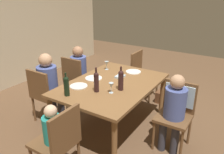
{
  "coord_description": "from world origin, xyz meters",
  "views": [
    {
      "loc": [
        -2.67,
        -1.69,
        2.1
      ],
      "look_at": [
        0.0,
        0.0,
        0.85
      ],
      "focal_mm": 36.58,
      "sensor_mm": 36.0,
      "label": 1
    }
  ],
  "objects_px": {
    "chair_far_left": "(45,92)",
    "wine_bottle_short_olive": "(121,80)",
    "chair_left_end": "(59,140)",
    "person_man_guest": "(80,70)",
    "handbag": "(161,96)",
    "wine_glass_near_left": "(111,86)",
    "chair_right_end": "(141,71)",
    "chair_far_right": "(76,77)",
    "dinner_plate_host": "(133,72)",
    "dinner_plate_guest_right": "(93,78)",
    "chair_near": "(177,105)",
    "dining_table": "(112,88)",
    "wine_bottle_tall_green": "(66,85)",
    "wine_bottle_dark_red": "(96,81)",
    "person_man_bearded": "(49,82)",
    "person_child_small": "(52,134)",
    "person_woman_host": "(174,108)",
    "wine_glass_centre": "(107,64)",
    "dinner_plate_guest_left": "(79,86)"
  },
  "relations": [
    {
      "from": "chair_far_left",
      "to": "wine_bottle_short_olive",
      "type": "relative_size",
      "value": 2.65
    },
    {
      "from": "person_child_small",
      "to": "handbag",
      "type": "height_order",
      "value": "person_child_small"
    },
    {
      "from": "chair_far_right",
      "to": "dinner_plate_guest_right",
      "type": "distance_m",
      "value": 0.73
    },
    {
      "from": "wine_glass_near_left",
      "to": "dinner_plate_host",
      "type": "bearing_deg",
      "value": 7.5
    },
    {
      "from": "wine_bottle_short_olive",
      "to": "dinner_plate_guest_right",
      "type": "bearing_deg",
      "value": 77.15
    },
    {
      "from": "chair_near",
      "to": "dinner_plate_guest_right",
      "type": "relative_size",
      "value": 3.45
    },
    {
      "from": "person_child_small",
      "to": "handbag",
      "type": "xyz_separation_m",
      "value": [
        2.46,
        -0.37,
        -0.45
      ]
    },
    {
      "from": "wine_bottle_short_olive",
      "to": "handbag",
      "type": "height_order",
      "value": "wine_bottle_short_olive"
    },
    {
      "from": "handbag",
      "to": "chair_far_left",
      "type": "bearing_deg",
      "value": 141.98
    },
    {
      "from": "person_child_small",
      "to": "wine_bottle_dark_red",
      "type": "bearing_deg",
      "value": 0.02
    },
    {
      "from": "wine_glass_near_left",
      "to": "wine_glass_centre",
      "type": "xyz_separation_m",
      "value": [
        0.76,
        0.58,
        0.0
      ]
    },
    {
      "from": "wine_bottle_short_olive",
      "to": "dinner_plate_host",
      "type": "height_order",
      "value": "wine_bottle_short_olive"
    },
    {
      "from": "chair_far_right",
      "to": "chair_far_left",
      "type": "bearing_deg",
      "value": -90.0
    },
    {
      "from": "chair_far_right",
      "to": "wine_bottle_dark_red",
      "type": "height_order",
      "value": "wine_bottle_dark_red"
    },
    {
      "from": "wine_bottle_short_olive",
      "to": "person_child_small",
      "type": "bearing_deg",
      "value": 166.87
    },
    {
      "from": "person_child_small",
      "to": "wine_bottle_dark_red",
      "type": "relative_size",
      "value": 2.66
    },
    {
      "from": "wine_glass_near_left",
      "to": "handbag",
      "type": "bearing_deg",
      "value": -6.77
    },
    {
      "from": "dining_table",
      "to": "wine_glass_near_left",
      "type": "height_order",
      "value": "wine_glass_near_left"
    },
    {
      "from": "dining_table",
      "to": "wine_glass_centre",
      "type": "relative_size",
      "value": 11.39
    },
    {
      "from": "chair_far_left",
      "to": "chair_right_end",
      "type": "bearing_deg",
      "value": 62.34
    },
    {
      "from": "dining_table",
      "to": "chair_right_end",
      "type": "height_order",
      "value": "chair_right_end"
    },
    {
      "from": "chair_far_right",
      "to": "dinner_plate_host",
      "type": "bearing_deg",
      "value": 16.37
    },
    {
      "from": "wine_glass_near_left",
      "to": "chair_left_end",
      "type": "bearing_deg",
      "value": 174.97
    },
    {
      "from": "chair_right_end",
      "to": "chair_near",
      "type": "bearing_deg",
      "value": 43.93
    },
    {
      "from": "chair_far_left",
      "to": "chair_near",
      "type": "bearing_deg",
      "value": 16.88
    },
    {
      "from": "dining_table",
      "to": "person_man_bearded",
      "type": "xyz_separation_m",
      "value": [
        -0.36,
        0.98,
        -0.01
      ]
    },
    {
      "from": "wine_glass_near_left",
      "to": "dinner_plate_guest_left",
      "type": "height_order",
      "value": "wine_glass_near_left"
    },
    {
      "from": "chair_near",
      "to": "chair_far_left",
      "type": "relative_size",
      "value": 1.0
    },
    {
      "from": "person_woman_host",
      "to": "wine_bottle_dark_red",
      "type": "distance_m",
      "value": 1.09
    },
    {
      "from": "chair_near",
      "to": "handbag",
      "type": "distance_m",
      "value": 1.36
    },
    {
      "from": "wine_bottle_dark_red",
      "to": "person_man_bearded",
      "type": "bearing_deg",
      "value": 89.62
    },
    {
      "from": "person_man_bearded",
      "to": "person_man_guest",
      "type": "xyz_separation_m",
      "value": [
        0.76,
        0.0,
        -0.02
      ]
    },
    {
      "from": "wine_glass_centre",
      "to": "chair_far_right",
      "type": "bearing_deg",
      "value": 106.82
    },
    {
      "from": "chair_far_right",
      "to": "wine_bottle_short_olive",
      "type": "bearing_deg",
      "value": -19.6
    },
    {
      "from": "chair_left_end",
      "to": "handbag",
      "type": "xyz_separation_m",
      "value": [
        2.46,
        -0.26,
        -0.42
      ]
    },
    {
      "from": "person_woman_host",
      "to": "wine_bottle_tall_green",
      "type": "height_order",
      "value": "person_woman_host"
    },
    {
      "from": "chair_far_right",
      "to": "dinner_plate_guest_right",
      "type": "xyz_separation_m",
      "value": [
        -0.3,
        -0.63,
        0.22
      ]
    },
    {
      "from": "dining_table",
      "to": "dinner_plate_host",
      "type": "bearing_deg",
      "value": -5.07
    },
    {
      "from": "chair_near",
      "to": "dinner_plate_host",
      "type": "bearing_deg",
      "value": -27.12
    },
    {
      "from": "dinner_plate_guest_right",
      "to": "person_man_guest",
      "type": "bearing_deg",
      "value": 56.95
    },
    {
      "from": "dinner_plate_guest_left",
      "to": "dinner_plate_guest_right",
      "type": "relative_size",
      "value": 0.97
    },
    {
      "from": "chair_left_end",
      "to": "person_man_guest",
      "type": "distance_m",
      "value": 1.95
    },
    {
      "from": "wine_bottle_short_olive",
      "to": "dinner_plate_host",
      "type": "relative_size",
      "value": 1.35
    },
    {
      "from": "wine_bottle_short_olive",
      "to": "wine_glass_near_left",
      "type": "distance_m",
      "value": 0.17
    },
    {
      "from": "chair_near",
      "to": "wine_bottle_tall_green",
      "type": "relative_size",
      "value": 2.84
    },
    {
      "from": "dining_table",
      "to": "dinner_plate_guest_left",
      "type": "distance_m",
      "value": 0.51
    },
    {
      "from": "person_woman_host",
      "to": "dinner_plate_guest_left",
      "type": "xyz_separation_m",
      "value": [
        -0.34,
        1.32,
        0.12
      ]
    },
    {
      "from": "dining_table",
      "to": "person_child_small",
      "type": "relative_size",
      "value": 1.81
    },
    {
      "from": "wine_glass_near_left",
      "to": "chair_right_end",
      "type": "bearing_deg",
      "value": 9.61
    },
    {
      "from": "wine_bottle_tall_green",
      "to": "wine_bottle_dark_red",
      "type": "distance_m",
      "value": 0.41
    }
  ]
}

